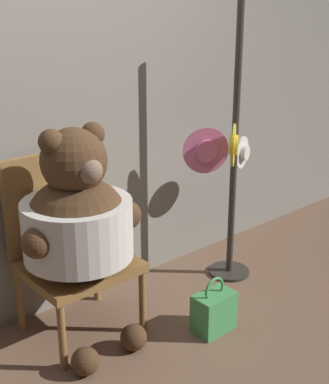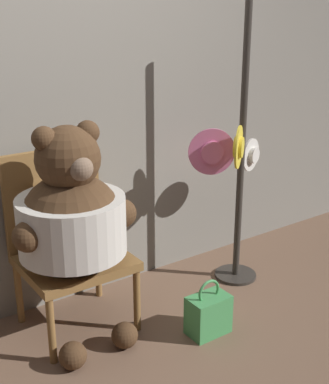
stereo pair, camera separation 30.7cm
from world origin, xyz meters
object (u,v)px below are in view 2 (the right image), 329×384
(handbag_on_ground, at_px, (208,314))
(chair, at_px, (66,239))
(teddy_bear, at_px, (72,219))
(hat_display_rack, at_px, (235,171))

(handbag_on_ground, bearing_deg, chair, 134.38)
(teddy_bear, bearing_deg, handbag_on_ground, -33.24)
(hat_display_rack, relative_size, handbag_on_ground, 5.34)
(chair, distance_m, hat_display_rack, 1.14)
(chair, xyz_separation_m, hat_display_rack, (1.10, -0.17, 0.24))
(teddy_bear, bearing_deg, hat_display_rack, 0.84)
(chair, relative_size, teddy_bear, 0.83)
(hat_display_rack, bearing_deg, chair, 171.47)
(teddy_bear, distance_m, hat_display_rack, 1.14)
(teddy_bear, xyz_separation_m, handbag_on_ground, (0.61, -0.40, -0.58))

